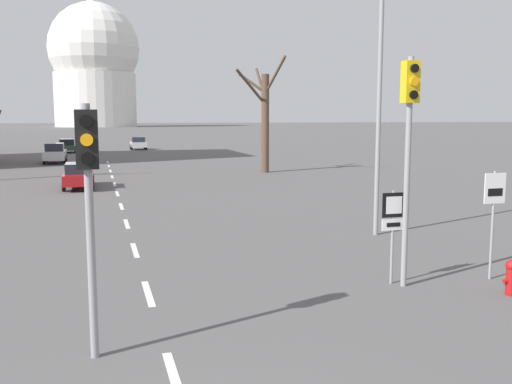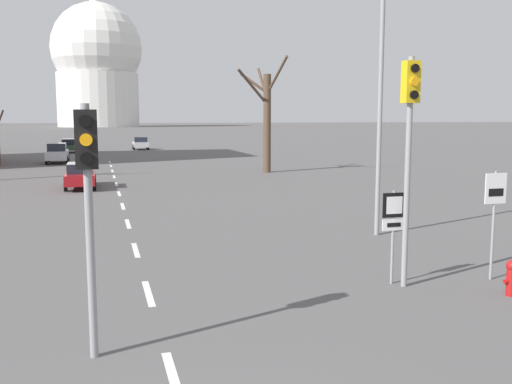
{
  "view_description": "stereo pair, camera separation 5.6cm",
  "coord_description": "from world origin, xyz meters",
  "px_view_note": "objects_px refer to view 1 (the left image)",
  "views": [
    {
      "loc": [
        -1.07,
        -5.21,
        4.06
      ],
      "look_at": [
        2.26,
        6.58,
        2.45
      ],
      "focal_mm": 40.0,
      "sensor_mm": 36.0,
      "label": 1
    },
    {
      "loc": [
        -1.02,
        -5.22,
        4.06
      ],
      "look_at": [
        2.26,
        6.58,
        2.45
      ],
      "focal_mm": 40.0,
      "sensor_mm": 36.0,
      "label": 2
    }
  ],
  "objects_px": {
    "route_sign_post": "(393,221)",
    "sedan_far_left": "(138,143)",
    "traffic_signal_centre_tall": "(88,182)",
    "street_lamp_right": "(373,61)",
    "speed_limit_sign": "(494,206)",
    "traffic_signal_near_right": "(409,129)",
    "sedan_near_right": "(79,175)",
    "sedan_near_left": "(67,146)",
    "fire_hydrant": "(511,276)",
    "sedan_mid_centre": "(55,153)"
  },
  "relations": [
    {
      "from": "street_lamp_right",
      "to": "sedan_near_right",
      "type": "height_order",
      "value": "street_lamp_right"
    },
    {
      "from": "speed_limit_sign",
      "to": "sedan_mid_centre",
      "type": "height_order",
      "value": "speed_limit_sign"
    },
    {
      "from": "route_sign_post",
      "to": "sedan_near_left",
      "type": "xyz_separation_m",
      "value": [
        -9.94,
        57.02,
        -0.78
      ]
    },
    {
      "from": "traffic_signal_near_right",
      "to": "sedan_near_right",
      "type": "bearing_deg",
      "value": 109.89
    },
    {
      "from": "route_sign_post",
      "to": "sedan_near_left",
      "type": "bearing_deg",
      "value": 99.89
    },
    {
      "from": "traffic_signal_near_right",
      "to": "sedan_far_left",
      "type": "height_order",
      "value": "traffic_signal_near_right"
    },
    {
      "from": "speed_limit_sign",
      "to": "street_lamp_right",
      "type": "relative_size",
      "value": 0.28
    },
    {
      "from": "traffic_signal_near_right",
      "to": "sedan_near_left",
      "type": "xyz_separation_m",
      "value": [
        -10.12,
        57.28,
        -2.99
      ]
    },
    {
      "from": "fire_hydrant",
      "to": "sedan_far_left",
      "type": "distance_m",
      "value": 62.5
    },
    {
      "from": "route_sign_post",
      "to": "sedan_mid_centre",
      "type": "xyz_separation_m",
      "value": [
        -10.31,
        41.18,
        -0.66
      ]
    },
    {
      "from": "traffic_signal_centre_tall",
      "to": "speed_limit_sign",
      "type": "relative_size",
      "value": 1.56
    },
    {
      "from": "traffic_signal_near_right",
      "to": "traffic_signal_centre_tall",
      "type": "height_order",
      "value": "traffic_signal_near_right"
    },
    {
      "from": "route_sign_post",
      "to": "speed_limit_sign",
      "type": "xyz_separation_m",
      "value": [
        2.6,
        -0.33,
        0.3
      ]
    },
    {
      "from": "traffic_signal_near_right",
      "to": "fire_hydrant",
      "type": "bearing_deg",
      "value": -33.43
    },
    {
      "from": "street_lamp_right",
      "to": "sedan_mid_centre",
      "type": "distance_m",
      "value": 38.18
    },
    {
      "from": "route_sign_post",
      "to": "sedan_far_left",
      "type": "relative_size",
      "value": 0.6
    },
    {
      "from": "speed_limit_sign",
      "to": "traffic_signal_near_right",
      "type": "bearing_deg",
      "value": 178.5
    },
    {
      "from": "traffic_signal_near_right",
      "to": "sedan_near_right",
      "type": "distance_m",
      "value": 23.83
    },
    {
      "from": "fire_hydrant",
      "to": "sedan_near_left",
      "type": "bearing_deg",
      "value": 101.68
    },
    {
      "from": "traffic_signal_centre_tall",
      "to": "street_lamp_right",
      "type": "height_order",
      "value": "street_lamp_right"
    },
    {
      "from": "traffic_signal_near_right",
      "to": "street_lamp_right",
      "type": "bearing_deg",
      "value": 71.13
    },
    {
      "from": "traffic_signal_near_right",
      "to": "speed_limit_sign",
      "type": "relative_size",
      "value": 1.99
    },
    {
      "from": "sedan_far_left",
      "to": "sedan_near_right",
      "type": "bearing_deg",
      "value": -99.11
    },
    {
      "from": "sedan_mid_centre",
      "to": "sedan_far_left",
      "type": "bearing_deg",
      "value": 66.15
    },
    {
      "from": "sedan_near_right",
      "to": "sedan_mid_centre",
      "type": "relative_size",
      "value": 1.02
    },
    {
      "from": "fire_hydrant",
      "to": "sedan_near_left",
      "type": "xyz_separation_m",
      "value": [
        -12.11,
        58.59,
        0.33
      ]
    },
    {
      "from": "traffic_signal_near_right",
      "to": "sedan_near_right",
      "type": "xyz_separation_m",
      "value": [
        -8.04,
        22.22,
        -3.03
      ]
    },
    {
      "from": "fire_hydrant",
      "to": "traffic_signal_centre_tall",
      "type": "bearing_deg",
      "value": -174.19
    },
    {
      "from": "traffic_signal_near_right",
      "to": "sedan_mid_centre",
      "type": "bearing_deg",
      "value": 104.21
    },
    {
      "from": "traffic_signal_near_right",
      "to": "sedan_near_left",
      "type": "bearing_deg",
      "value": 100.02
    },
    {
      "from": "sedan_near_left",
      "to": "sedan_near_right",
      "type": "xyz_separation_m",
      "value": [
        2.08,
        -35.06,
        -0.03
      ]
    },
    {
      "from": "route_sign_post",
      "to": "sedan_near_right",
      "type": "bearing_deg",
      "value": 109.68
    },
    {
      "from": "fire_hydrant",
      "to": "sedan_near_right",
      "type": "height_order",
      "value": "sedan_near_right"
    },
    {
      "from": "fire_hydrant",
      "to": "sedan_far_left",
      "type": "bearing_deg",
      "value": 93.49
    },
    {
      "from": "speed_limit_sign",
      "to": "sedan_near_right",
      "type": "relative_size",
      "value": 0.6
    },
    {
      "from": "speed_limit_sign",
      "to": "street_lamp_right",
      "type": "bearing_deg",
      "value": 94.61
    },
    {
      "from": "street_lamp_right",
      "to": "sedan_far_left",
      "type": "height_order",
      "value": "street_lamp_right"
    },
    {
      "from": "fire_hydrant",
      "to": "sedan_near_right",
      "type": "xyz_separation_m",
      "value": [
        -10.03,
        23.54,
        0.3
      ]
    },
    {
      "from": "speed_limit_sign",
      "to": "sedan_near_right",
      "type": "height_order",
      "value": "speed_limit_sign"
    },
    {
      "from": "sedan_near_left",
      "to": "sedan_near_right",
      "type": "distance_m",
      "value": 35.12
    },
    {
      "from": "traffic_signal_centre_tall",
      "to": "route_sign_post",
      "type": "height_order",
      "value": "traffic_signal_centre_tall"
    },
    {
      "from": "sedan_mid_centre",
      "to": "route_sign_post",
      "type": "bearing_deg",
      "value": -75.94
    },
    {
      "from": "speed_limit_sign",
      "to": "sedan_near_right",
      "type": "xyz_separation_m",
      "value": [
        -10.45,
        22.29,
        -1.11
      ]
    },
    {
      "from": "traffic_signal_near_right",
      "to": "street_lamp_right",
      "type": "distance_m",
      "value": 6.39
    },
    {
      "from": "traffic_signal_near_right",
      "to": "sedan_mid_centre",
      "type": "height_order",
      "value": "traffic_signal_near_right"
    },
    {
      "from": "route_sign_post",
      "to": "sedan_far_left",
      "type": "height_order",
      "value": "route_sign_post"
    },
    {
      "from": "street_lamp_right",
      "to": "sedan_near_left",
      "type": "bearing_deg",
      "value": 103.17
    },
    {
      "from": "sedan_far_left",
      "to": "sedan_near_left",
      "type": "bearing_deg",
      "value": -155.45
    },
    {
      "from": "traffic_signal_centre_tall",
      "to": "sedan_near_right",
      "type": "bearing_deg",
      "value": 91.96
    },
    {
      "from": "sedan_mid_centre",
      "to": "street_lamp_right",
      "type": "bearing_deg",
      "value": -70.81
    }
  ]
}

